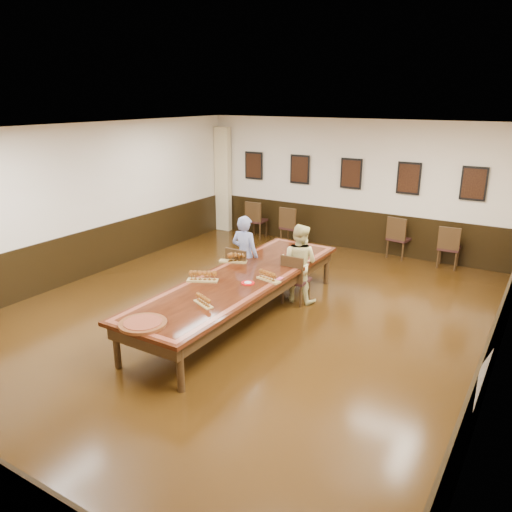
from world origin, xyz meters
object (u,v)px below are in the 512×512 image
Objects in this scene: spare_chair_a at (257,219)px; spare_chair_b at (291,226)px; spare_chair_c at (400,237)px; spare_chair_d at (449,246)px; chair_woman at (296,278)px; conference_table at (241,285)px; person_man at (245,255)px; person_woman at (299,263)px; carved_platter at (143,324)px; chair_man at (242,271)px.

spare_chair_b is (1.14, -0.15, -0.00)m from spare_chair_a.
spare_chair_c is 1.04× the size of spare_chair_d.
conference_table is (-0.49, -1.13, 0.14)m from chair_woman.
spare_chair_c is 4.28m from person_man.
chair_woman is at bearing -173.53° from person_man.
spare_chair_d is (1.16, -0.13, -0.02)m from spare_chair_c.
person_man is 0.31× the size of conference_table.
person_man is 1.08m from person_woman.
spare_chair_b reaches higher than carved_platter.
chair_man is 4.37m from spare_chair_c.
spare_chair_d is at bearing -129.44° from person_man.
spare_chair_d is 0.63× the size of person_man.
person_woman reaches higher than spare_chair_a.
person_man is at bearing 113.96° from spare_chair_a.
spare_chair_c reaches higher than spare_chair_d.
conference_table is (0.57, -1.02, -0.17)m from person_man.
person_woman is (-2.01, -3.48, 0.25)m from spare_chair_d.
spare_chair_c is at bearing -104.48° from person_woman.
person_man is at bearing 103.83° from spare_chair_b.
conference_table is at bearing 83.65° from spare_chair_c.
carved_platter is (-0.60, -3.48, 0.03)m from person_woman.
conference_table is at bearing 122.12° from chair_man.
spare_chair_b is 4.66m from conference_table.
carved_platter is (0.46, -3.26, -0.01)m from person_man.
spare_chair_a is at bearing -49.68° from person_woman.
person_woman reaches higher than carved_platter.
person_man is (-1.91, -3.83, 0.27)m from spare_chair_c.
conference_table is (-0.49, -1.23, -0.13)m from person_woman.
person_woman is (2.99, -3.37, 0.23)m from spare_chair_a.
conference_table is at bearing 65.33° from chair_woman.
chair_man is 0.66× the size of person_woman.
chair_woman is 0.61× the size of person_man.
spare_chair_c is 7.24m from carved_platter.
chair_man is 0.96× the size of spare_chair_b.
chair_woman is at bearing 120.01° from spare_chair_b.
spare_chair_b reaches higher than chair_man.
spare_chair_c is (1.91, 3.93, 0.02)m from chair_man.
conference_table is at bearing 119.40° from person_man.
spare_chair_c is at bearing -170.86° from spare_chair_b.
spare_chair_b is at bearing -76.90° from person_man.
chair_man is 0.31m from person_man.
spare_chair_a is 4.99m from spare_chair_d.
spare_chair_a is 4.08m from person_man.
spare_chair_d reaches higher than conference_table.
chair_woman is 0.97× the size of spare_chair_d.
spare_chair_c is 0.65× the size of person_man.
spare_chair_b is 2.72m from spare_chair_c.
person_woman is at bearing 85.86° from spare_chair_c.
person_man reaches higher than spare_chair_a.
spare_chair_b is at bearing -61.41° from person_woman.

